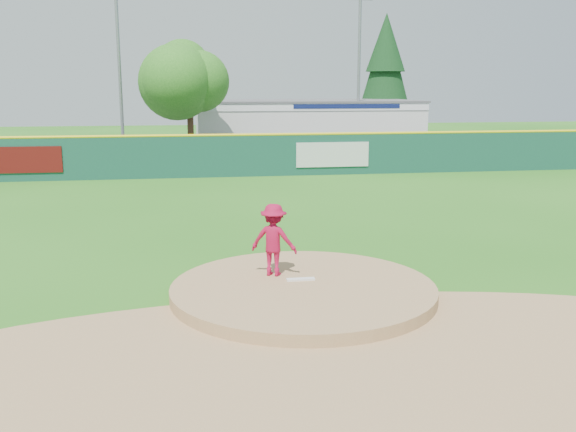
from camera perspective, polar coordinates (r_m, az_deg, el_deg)
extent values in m
plane|color=#286B19|center=(13.46, 1.36, -7.12)|extent=(120.00, 120.00, 0.00)
cylinder|color=#9E774C|center=(13.46, 1.36, -7.12)|extent=(5.50, 5.50, 0.50)
cube|color=white|center=(13.66, 1.13, -5.65)|extent=(0.60, 0.15, 0.04)
cylinder|color=#9E774C|center=(10.72, 4.32, -12.15)|extent=(15.40, 15.40, 0.01)
cube|color=#38383A|center=(39.84, -5.71, 5.28)|extent=(44.00, 16.00, 0.02)
imported|color=#A10D34|center=(13.85, -1.28, -2.13)|extent=(1.17, 0.96, 1.57)
imported|color=white|center=(37.53, -1.37, 5.94)|extent=(4.97, 3.50, 1.26)
cube|color=silver|center=(45.39, 1.51, 8.11)|extent=(15.00, 8.00, 3.20)
cube|color=white|center=(41.39, 2.56, 9.71)|extent=(15.00, 0.06, 0.55)
cube|color=#0F194C|center=(41.80, 5.29, 9.69)|extent=(7.00, 0.03, 0.28)
cube|color=#59595B|center=(45.32, 1.52, 10.19)|extent=(15.20, 8.20, 0.12)
cube|color=#560E0C|center=(31.52, -22.66, 4.62)|extent=(3.60, 0.04, 1.20)
cube|color=silver|center=(31.45, 3.99, 5.47)|extent=(3.60, 0.04, 1.20)
cube|color=#144336|center=(30.81, -4.73, 5.33)|extent=(40.00, 0.10, 2.00)
cylinder|color=yellow|center=(30.72, -4.76, 7.19)|extent=(40.00, 0.14, 0.14)
cylinder|color=#382314|center=(37.66, -8.63, 6.82)|extent=(0.36, 0.36, 2.60)
sphere|color=#387F23|center=(37.54, -8.78, 11.79)|extent=(5.60, 5.60, 5.60)
cylinder|color=#382314|center=(51.02, 8.49, 7.47)|extent=(0.40, 0.40, 1.60)
cone|color=#113A16|center=(50.92, 8.65, 12.80)|extent=(4.40, 4.40, 7.90)
cylinder|color=gray|center=(39.73, -14.77, 12.88)|extent=(0.20, 0.20, 11.00)
cylinder|color=gray|center=(43.06, 6.31, 12.39)|extent=(0.20, 0.20, 10.00)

